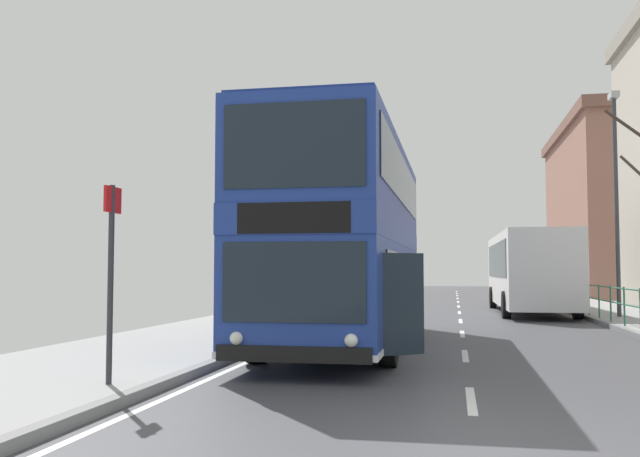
# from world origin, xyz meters

# --- Properties ---
(ground) EXTENTS (15.80, 140.00, 0.20)m
(ground) POSITION_xyz_m (-0.72, -0.00, 0.04)
(ground) COLOR #424247
(double_decker_bus_main) EXTENTS (3.20, 10.71, 4.50)m
(double_decker_bus_main) POSITION_xyz_m (-2.53, 8.58, 2.35)
(double_decker_bus_main) COLOR navy
(double_decker_bus_main) RESTS_ON ground
(background_bus_far_lane) EXTENTS (2.77, 10.78, 3.11)m
(background_bus_far_lane) POSITION_xyz_m (2.75, 22.17, 1.70)
(background_bus_far_lane) COLOR white
(background_bus_far_lane) RESTS_ON ground
(bus_stop_sign_near) EXTENTS (0.08, 0.44, 2.72)m
(bus_stop_sign_near) POSITION_xyz_m (-4.82, 2.08, 1.81)
(bus_stop_sign_near) COLOR #2D2D33
(bus_stop_sign_near) RESTS_ON ground
(street_lamp_far_side) EXTENTS (0.28, 0.60, 7.61)m
(street_lamp_far_side) POSITION_xyz_m (5.23, 18.09, 4.55)
(street_lamp_far_side) COLOR #38383D
(street_lamp_far_side) RESTS_ON ground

